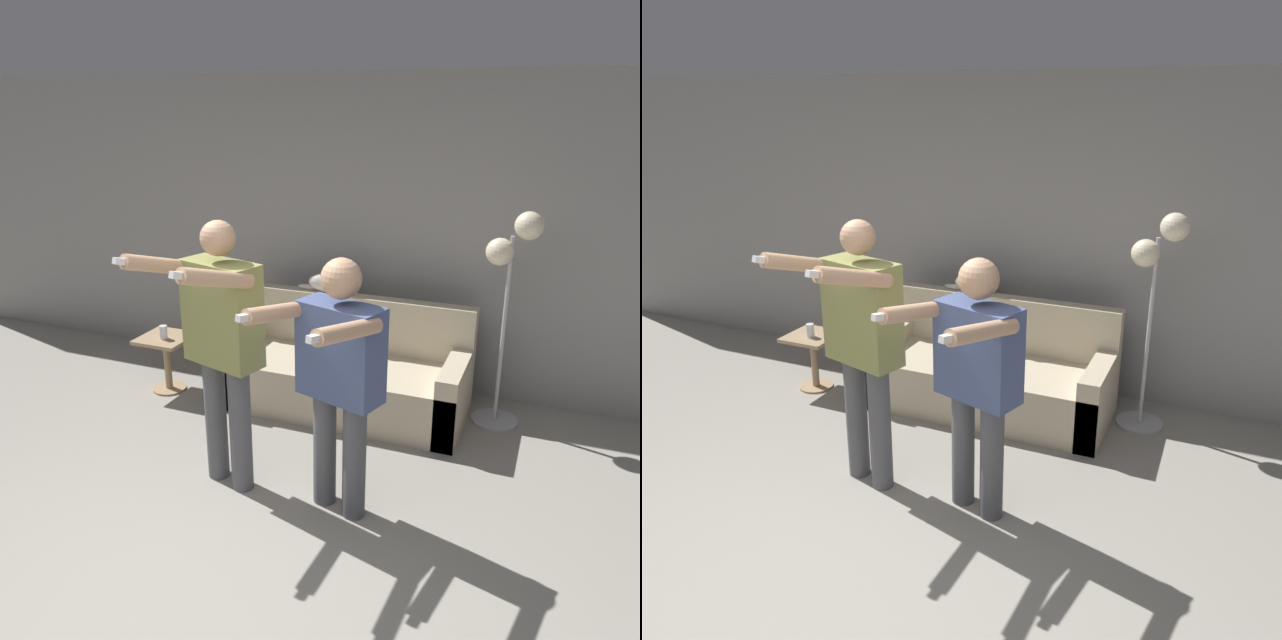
# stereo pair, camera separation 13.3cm
# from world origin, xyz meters

# --- Properties ---
(ground_plane) EXTENTS (16.00, 16.00, 0.00)m
(ground_plane) POSITION_xyz_m (0.00, 0.00, 0.00)
(ground_plane) COLOR gray
(wall_back) EXTENTS (10.00, 0.05, 2.60)m
(wall_back) POSITION_xyz_m (0.00, 2.96, 1.30)
(wall_back) COLOR gray
(wall_back) RESTS_ON ground_plane
(couch) EXTENTS (1.95, 0.81, 0.86)m
(couch) POSITION_xyz_m (-0.02, 2.32, 0.27)
(couch) COLOR beige
(couch) RESTS_ON ground_plane
(person_left) EXTENTS (0.68, 0.77, 1.73)m
(person_left) POSITION_xyz_m (-0.35, 1.02, 1.02)
(person_left) COLOR #56565B
(person_left) RESTS_ON ground_plane
(person_right) EXTENTS (0.68, 0.78, 1.57)m
(person_right) POSITION_xyz_m (0.41, 1.01, 0.92)
(person_right) COLOR #56565B
(person_right) RESTS_ON ground_plane
(cat) EXTENTS (0.50, 0.13, 0.19)m
(cat) POSITION_xyz_m (-0.24, 2.61, 0.95)
(cat) COLOR silver
(cat) RESTS_ON couch
(floor_lamp) EXTENTS (0.38, 0.36, 1.65)m
(floor_lamp) POSITION_xyz_m (1.17, 2.51, 1.21)
(floor_lamp) COLOR #B2B2B7
(floor_lamp) RESTS_ON ground_plane
(side_table) EXTENTS (0.41, 0.41, 0.49)m
(side_table) POSITION_xyz_m (-1.53, 2.05, 0.35)
(side_table) COLOR #A38460
(side_table) RESTS_ON ground_plane
(cup) EXTENTS (0.07, 0.07, 0.11)m
(cup) POSITION_xyz_m (-1.51, 2.01, 0.54)
(cup) COLOR silver
(cup) RESTS_ON side_table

